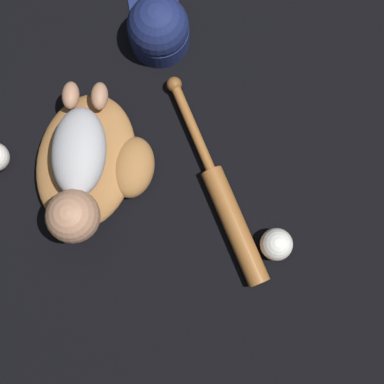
# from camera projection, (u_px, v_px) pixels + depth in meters

# --- Properties ---
(ground_plane) EXTENTS (6.00, 6.00, 0.00)m
(ground_plane) POSITION_uv_depth(u_px,v_px,m) (106.00, 179.00, 1.22)
(ground_plane) COLOR black
(baseball_glove) EXTENTS (0.37, 0.33, 0.07)m
(baseball_glove) POSITION_uv_depth(u_px,v_px,m) (94.00, 162.00, 1.19)
(baseball_glove) COLOR #A8703D
(baseball_glove) RESTS_ON ground
(baby_figure) EXTENTS (0.34, 0.24, 0.11)m
(baby_figure) POSITION_uv_depth(u_px,v_px,m) (77.00, 174.00, 1.10)
(baby_figure) COLOR #B2B2B7
(baby_figure) RESTS_ON baseball_glove
(baseball_bat) EXTENTS (0.34, 0.42, 0.05)m
(baseball_bat) POSITION_uv_depth(u_px,v_px,m) (226.00, 204.00, 1.18)
(baseball_bat) COLOR #9E602D
(baseball_bat) RESTS_ON ground
(baseball) EXTENTS (0.07, 0.07, 0.07)m
(baseball) POSITION_uv_depth(u_px,v_px,m) (276.00, 244.00, 1.16)
(baseball) COLOR white
(baseball) RESTS_ON ground
(baseball_cap) EXTENTS (0.21, 0.20, 0.14)m
(baseball_cap) POSITION_uv_depth(u_px,v_px,m) (158.00, 29.00, 1.22)
(baseball_cap) COLOR navy
(baseball_cap) RESTS_ON ground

